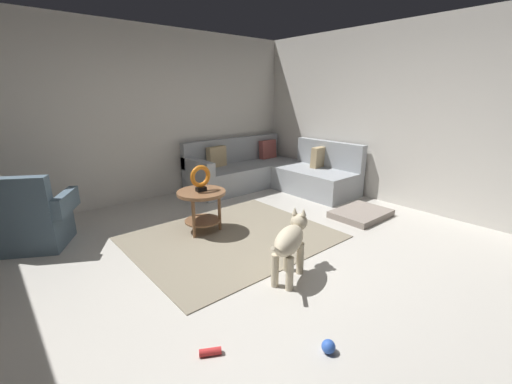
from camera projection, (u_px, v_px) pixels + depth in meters
ground_plane at (261, 268)px, 3.42m from camera, size 6.00×6.00×0.10m
wall_back at (138, 116)px, 5.16m from camera, size 6.00×0.12×2.70m
wall_right at (410, 118)px, 4.84m from camera, size 0.12×6.00×2.70m
area_rug at (232, 237)px, 4.01m from camera, size 2.30×1.90×0.01m
sectional_couch at (270, 173)px, 6.03m from camera, size 2.20×2.25×0.88m
armchair at (33, 221)px, 3.67m from camera, size 0.99×0.92×0.88m
side_table at (202, 200)px, 4.07m from camera, size 0.60×0.60×0.54m
torus_sculpture at (201, 178)px, 3.99m from camera, size 0.28×0.08×0.33m
dog_bed_mat at (361, 214)px, 4.68m from camera, size 0.80×0.60×0.09m
dog at (290, 241)px, 3.05m from camera, size 0.79×0.42×0.63m
dog_toy_ball at (328, 347)px, 2.23m from camera, size 0.10×0.10×0.10m
dog_toy_rope at (210, 352)px, 2.21m from camera, size 0.15×0.12×0.05m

